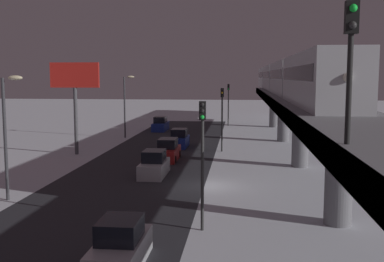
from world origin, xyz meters
TOP-DOWN VIEW (x-y plane):
  - ground_plane at (0.00, 0.00)m, footprint 240.00×240.00m
  - avenue_asphalt at (5.58, 0.00)m, footprint 11.00×94.15m
  - elevated_railway at (-7.29, 0.00)m, footprint 5.00×94.15m
  - subway_train at (-7.38, -27.99)m, footprint 2.94×74.07m
  - rail_signal at (-5.37, 18.47)m, footprint 0.36×0.41m
  - sedan_red at (4.18, -9.88)m, footprint 1.91×4.76m
  - sedan_silver at (4.18, -2.98)m, footprint 1.80×4.44m
  - sedan_blue at (4.18, -17.93)m, footprint 1.80×4.36m
  - sedan_silver_2 at (2.38, 14.36)m, footprint 1.80×4.37m
  - sedan_blue_2 at (8.78, -32.90)m, footprint 1.80×4.69m
  - traffic_light_near at (-0.52, 9.53)m, footprint 0.32×0.44m
  - traffic_light_mid at (-0.52, -15.28)m, footprint 0.32×0.44m
  - traffic_light_far at (-0.52, -40.09)m, footprint 0.32×0.44m
  - commercial_billboard at (13.56, -12.18)m, footprint 4.80×0.36m
  - street_lamp_near at (11.66, 5.00)m, footprint 1.35×0.44m
  - street_lamp_far at (11.66, -25.00)m, footprint 1.35×0.44m

SIDE VIEW (x-z plane):
  - ground_plane at x=0.00m, z-range 0.00..0.00m
  - avenue_asphalt at x=5.58m, z-range 0.00..0.01m
  - sedan_red at x=4.18m, z-range -0.20..1.77m
  - sedan_silver at x=4.18m, z-range -0.19..1.78m
  - sedan_blue_2 at x=8.78m, z-range -0.19..1.78m
  - sedan_silver_2 at x=2.38m, z-range -0.19..1.78m
  - sedan_blue at x=4.18m, z-range -0.19..1.78m
  - traffic_light_near at x=-0.52m, z-range 1.00..7.40m
  - traffic_light_mid at x=-0.52m, z-range 1.00..7.40m
  - traffic_light_far at x=-0.52m, z-range 1.00..7.40m
  - street_lamp_near at x=11.66m, z-range 0.99..8.64m
  - street_lamp_far at x=11.66m, z-range 0.99..8.64m
  - elevated_railway at x=-7.29m, z-range 2.08..7.75m
  - commercial_billboard at x=13.56m, z-range 2.38..11.28m
  - subway_train at x=-7.38m, z-range 5.75..9.15m
  - rail_signal at x=-5.37m, z-range 6.40..10.40m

